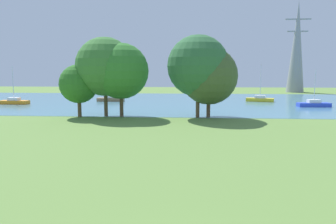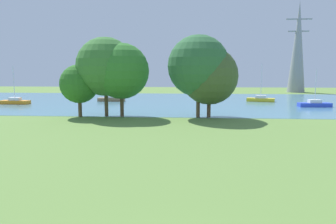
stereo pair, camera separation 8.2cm
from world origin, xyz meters
name	(u,v)px [view 1 (the left image)]	position (x,y,z in m)	size (l,w,h in m)	color
ground_plane	(184,130)	(0.00, 22.00, 0.00)	(160.00, 160.00, 0.00)	olive
water_surface	(188,102)	(0.00, 50.00, 0.01)	(140.00, 40.00, 0.02)	teal
sailboat_orange	(14,101)	(-28.52, 43.29, 0.45)	(4.87, 1.75, 6.14)	orange
sailboat_brown	(111,99)	(-13.90, 49.47, 0.47)	(4.84, 1.62, 7.60)	brown
sailboat_yellow	(260,99)	(12.88, 50.97, 0.46)	(5.03, 2.72, 6.69)	yellow
sailboat_blue	(314,104)	(19.29, 42.93, 0.45)	(4.88, 1.77, 5.71)	blue
tree_east_far	(79,84)	(-12.62, 29.85, 3.91)	(4.56, 4.56, 6.20)	brown
tree_west_far	(105,67)	(-9.57, 30.45, 5.93)	(6.96, 6.96, 9.42)	brown
tree_mid_shore	(121,71)	(-7.63, 30.27, 5.42)	(6.58, 6.58, 8.71)	brown
tree_west_near	(198,66)	(1.41, 30.35, 6.00)	(7.16, 7.16, 9.59)	brown
tree_east_near	(209,76)	(2.67, 30.49, 4.87)	(6.70, 6.70, 8.23)	brown
electricity_pylon	(297,47)	(27.34, 78.06, 11.55)	(6.40, 4.40, 23.07)	gray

